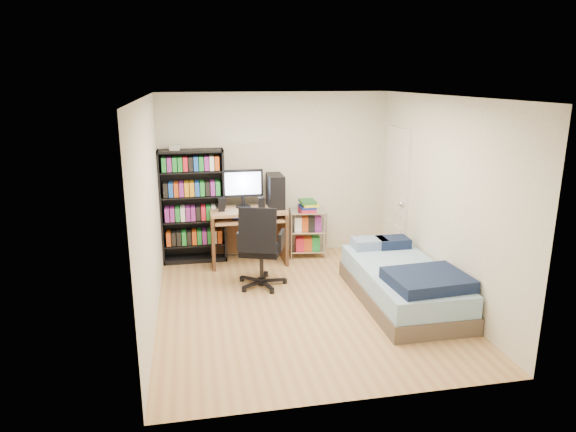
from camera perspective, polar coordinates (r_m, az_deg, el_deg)
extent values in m
cube|color=tan|center=(6.44, 1.66, -9.89)|extent=(3.50, 4.00, 0.04)
cube|color=white|center=(5.84, 1.85, 13.32)|extent=(3.50, 4.00, 0.04)
cube|color=silver|center=(7.95, -1.43, 4.61)|extent=(3.50, 0.04, 2.50)
cube|color=silver|center=(4.15, 7.85, -5.55)|extent=(3.50, 0.04, 2.50)
cube|color=silver|center=(5.90, -15.29, 0.30)|extent=(0.04, 4.00, 2.50)
cube|color=silver|center=(6.62, 16.88, 1.79)|extent=(0.04, 4.00, 2.50)
cube|color=black|center=(7.76, -10.53, 1.04)|extent=(0.95, 0.32, 1.69)
cube|color=black|center=(7.92, -10.33, -3.05)|extent=(0.89, 0.30, 0.02)
cube|color=red|center=(7.87, -10.37, -2.23)|extent=(0.83, 0.25, 0.20)
cube|color=black|center=(7.81, -10.46, -0.46)|extent=(0.89, 0.30, 0.02)
cube|color=blue|center=(7.77, -10.50, 0.38)|extent=(0.83, 0.25, 0.20)
cube|color=black|center=(7.72, -10.59, 2.18)|extent=(0.89, 0.30, 0.02)
cube|color=orange|center=(7.68, -10.63, 3.05)|extent=(0.83, 0.25, 0.20)
cube|color=black|center=(7.65, -10.72, 4.89)|extent=(0.89, 0.30, 0.02)
cube|color=#1E8D34|center=(7.62, -10.77, 5.78)|extent=(0.83, 0.25, 0.20)
cube|color=silver|center=(7.60, -12.46, 7.42)|extent=(0.15, 0.13, 0.07)
cube|color=#A67D55|center=(7.58, -4.48, 0.63)|extent=(1.11, 0.61, 0.04)
cube|color=#3B2D20|center=(7.66, -8.37, -2.58)|extent=(0.04, 0.61, 0.79)
cube|color=#3B2D20|center=(7.77, -0.51, -2.15)|extent=(0.04, 0.61, 0.79)
cube|color=#3B2D20|center=(7.96, -4.65, -1.61)|extent=(1.06, 0.03, 0.72)
cube|color=#A67D55|center=(7.52, -4.38, -0.35)|extent=(1.00, 0.50, 0.03)
cube|color=black|center=(7.50, -4.37, -0.19)|extent=(0.49, 0.17, 0.03)
cube|color=black|center=(7.61, -5.06, 3.67)|extent=(0.60, 0.06, 0.40)
cube|color=#CCDDFF|center=(7.57, -5.03, 3.62)|extent=(0.53, 0.01, 0.33)
cube|color=black|center=(7.63, -1.42, 2.82)|extent=(0.22, 0.47, 0.49)
cube|color=black|center=(7.47, -7.41, 1.24)|extent=(0.09, 0.09, 0.19)
cube|color=black|center=(7.47, -2.96, 1.35)|extent=(0.09, 0.09, 0.19)
cylinder|color=black|center=(6.88, -2.96, -5.49)|extent=(0.05, 0.05, 0.40)
cube|color=black|center=(6.81, -2.99, -3.76)|extent=(0.64, 0.64, 0.08)
cube|color=black|center=(6.49, -3.42, -1.61)|extent=(0.50, 0.30, 0.58)
cube|color=black|center=(6.82, -5.25, -2.47)|extent=(0.14, 0.31, 0.23)
cube|color=black|center=(6.71, -0.72, -2.69)|extent=(0.14, 0.31, 0.23)
cylinder|color=silver|center=(7.78, 0.36, -2.35)|extent=(0.03, 0.03, 0.73)
cylinder|color=silver|center=(7.82, 4.26, -2.29)|extent=(0.03, 0.03, 0.73)
cylinder|color=silver|center=(8.14, 0.22, -1.55)|extent=(0.03, 0.03, 0.73)
cylinder|color=silver|center=(8.18, 3.94, -1.50)|extent=(0.03, 0.03, 0.73)
cube|color=silver|center=(8.06, 2.18, -3.69)|extent=(0.58, 0.45, 0.02)
cube|color=silver|center=(7.96, 2.20, -1.55)|extent=(0.58, 0.45, 0.02)
cube|color=silver|center=(7.88, 2.22, 0.55)|extent=(0.58, 0.45, 0.02)
cube|color=red|center=(7.85, 2.23, 1.22)|extent=(0.27, 0.32, 0.17)
cube|color=brown|center=(6.61, 12.50, -8.44)|extent=(1.01, 2.03, 0.20)
cube|color=#99BEE4|center=(6.52, 12.61, -6.65)|extent=(0.97, 1.99, 0.24)
cube|color=#121D3A|center=(6.01, 15.26, -6.88)|extent=(0.91, 0.77, 0.14)
cube|color=#A2BFE6|center=(7.11, 9.01, -3.00)|extent=(0.46, 0.30, 0.13)
cube|color=#121D3A|center=(7.21, 11.57, -2.87)|extent=(0.43, 0.30, 0.13)
cube|color=#462716|center=(6.43, 12.86, -5.74)|extent=(0.28, 0.22, 0.02)
cube|color=silver|center=(7.84, 11.95, 2.27)|extent=(0.05, 0.80, 2.00)
sphere|color=silver|center=(7.55, 12.47, 1.35)|extent=(0.08, 0.08, 0.08)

